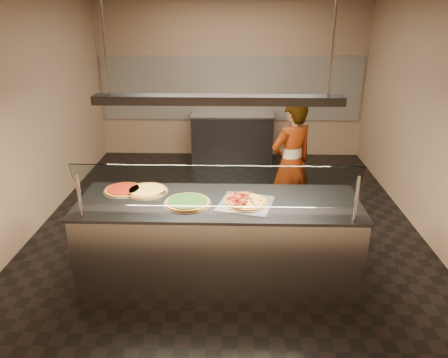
{
  "coord_description": "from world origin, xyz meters",
  "views": [
    {
      "loc": [
        0.11,
        -5.27,
        2.76
      ],
      "look_at": [
        -0.02,
        -0.92,
        1.02
      ],
      "focal_mm": 35.0,
      "sensor_mm": 36.0,
      "label": 1
    }
  ],
  "objects_px": {
    "prep_table": "(232,138)",
    "sneeze_guard": "(217,187)",
    "pizza_spinach": "(187,202)",
    "worker": "(291,164)",
    "serving_counter": "(219,242)",
    "pizza_cheese": "(147,190)",
    "half_pizza_sausage": "(256,201)",
    "pizza_spatula": "(152,191)",
    "heat_lamp_housing": "(218,100)",
    "half_pizza_pepperoni": "(235,200)",
    "perforated_tray": "(245,203)",
    "pizza_tomato": "(124,189)"
  },
  "relations": [
    {
      "from": "serving_counter",
      "to": "half_pizza_pepperoni",
      "type": "relative_size",
      "value": 6.24
    },
    {
      "from": "serving_counter",
      "to": "sneeze_guard",
      "type": "xyz_separation_m",
      "value": [
        0.0,
        -0.34,
        0.76
      ]
    },
    {
      "from": "perforated_tray",
      "to": "pizza_spinach",
      "type": "relative_size",
      "value": 1.29
    },
    {
      "from": "pizza_cheese",
      "to": "heat_lamp_housing",
      "type": "relative_size",
      "value": 0.2
    },
    {
      "from": "serving_counter",
      "to": "prep_table",
      "type": "xyz_separation_m",
      "value": [
        0.1,
        3.85,
        0.0
      ]
    },
    {
      "from": "prep_table",
      "to": "heat_lamp_housing",
      "type": "xyz_separation_m",
      "value": [
        -0.1,
        -3.85,
        1.48
      ]
    },
    {
      "from": "half_pizza_pepperoni",
      "to": "perforated_tray",
      "type": "bearing_deg",
      "value": -0.09
    },
    {
      "from": "prep_table",
      "to": "heat_lamp_housing",
      "type": "relative_size",
      "value": 0.65
    },
    {
      "from": "serving_counter",
      "to": "half_pizza_sausage",
      "type": "relative_size",
      "value": 6.24
    },
    {
      "from": "perforated_tray",
      "to": "prep_table",
      "type": "height_order",
      "value": "perforated_tray"
    },
    {
      "from": "sneeze_guard",
      "to": "perforated_tray",
      "type": "height_order",
      "value": "sneeze_guard"
    },
    {
      "from": "pizza_cheese",
      "to": "perforated_tray",
      "type": "bearing_deg",
      "value": -14.54
    },
    {
      "from": "sneeze_guard",
      "to": "serving_counter",
      "type": "bearing_deg",
      "value": 90.0
    },
    {
      "from": "half_pizza_sausage",
      "to": "prep_table",
      "type": "distance_m",
      "value": 3.94
    },
    {
      "from": "serving_counter",
      "to": "half_pizza_sausage",
      "type": "bearing_deg",
      "value": -7.85
    },
    {
      "from": "sneeze_guard",
      "to": "prep_table",
      "type": "bearing_deg",
      "value": 88.69
    },
    {
      "from": "perforated_tray",
      "to": "prep_table",
      "type": "distance_m",
      "value": 3.93
    },
    {
      "from": "worker",
      "to": "serving_counter",
      "type": "bearing_deg",
      "value": 26.03
    },
    {
      "from": "half_pizza_pepperoni",
      "to": "worker",
      "type": "height_order",
      "value": "worker"
    },
    {
      "from": "pizza_spatula",
      "to": "prep_table",
      "type": "relative_size",
      "value": 0.18
    },
    {
      "from": "pizza_cheese",
      "to": "worker",
      "type": "bearing_deg",
      "value": 35.08
    },
    {
      "from": "pizza_spinach",
      "to": "worker",
      "type": "relative_size",
      "value": 0.28
    },
    {
      "from": "half_pizza_pepperoni",
      "to": "half_pizza_sausage",
      "type": "bearing_deg",
      "value": -0.3
    },
    {
      "from": "half_pizza_sausage",
      "to": "pizza_spatula",
      "type": "relative_size",
      "value": 1.69
    },
    {
      "from": "pizza_cheese",
      "to": "pizza_tomato",
      "type": "height_order",
      "value": "same"
    },
    {
      "from": "pizza_spatula",
      "to": "heat_lamp_housing",
      "type": "height_order",
      "value": "heat_lamp_housing"
    },
    {
      "from": "half_pizza_sausage",
      "to": "sneeze_guard",
      "type": "bearing_deg",
      "value": -141.44
    },
    {
      "from": "heat_lamp_housing",
      "to": "worker",
      "type": "bearing_deg",
      "value": 57.27
    },
    {
      "from": "sneeze_guard",
      "to": "heat_lamp_housing",
      "type": "height_order",
      "value": "heat_lamp_housing"
    },
    {
      "from": "prep_table",
      "to": "worker",
      "type": "distance_m",
      "value": 2.62
    },
    {
      "from": "pizza_spinach",
      "to": "pizza_cheese",
      "type": "xyz_separation_m",
      "value": [
        -0.46,
        0.29,
        -0.0
      ]
    },
    {
      "from": "half_pizza_pepperoni",
      "to": "heat_lamp_housing",
      "type": "relative_size",
      "value": 0.2
    },
    {
      "from": "sneeze_guard",
      "to": "half_pizza_pepperoni",
      "type": "xyz_separation_m",
      "value": [
        0.17,
        0.29,
        -0.26
      ]
    },
    {
      "from": "perforated_tray",
      "to": "pizza_spatula",
      "type": "xyz_separation_m",
      "value": [
        -0.97,
        0.23,
        0.02
      ]
    },
    {
      "from": "pizza_spinach",
      "to": "pizza_cheese",
      "type": "relative_size",
      "value": 1.05
    },
    {
      "from": "pizza_spatula",
      "to": "prep_table",
      "type": "distance_m",
      "value": 3.79
    },
    {
      "from": "half_pizza_sausage",
      "to": "pizza_spatula",
      "type": "bearing_deg",
      "value": 167.9
    },
    {
      "from": "serving_counter",
      "to": "worker",
      "type": "distance_m",
      "value": 1.68
    },
    {
      "from": "pizza_tomato",
      "to": "pizza_spatula",
      "type": "xyz_separation_m",
      "value": [
        0.31,
        -0.06,
        0.01
      ]
    },
    {
      "from": "sneeze_guard",
      "to": "pizza_cheese",
      "type": "bearing_deg",
      "value": 143.78
    },
    {
      "from": "half_pizza_sausage",
      "to": "half_pizza_pepperoni",
      "type": "bearing_deg",
      "value": 179.7
    },
    {
      "from": "pizza_tomato",
      "to": "prep_table",
      "type": "bearing_deg",
      "value": 72.88
    },
    {
      "from": "pizza_spinach",
      "to": "heat_lamp_housing",
      "type": "relative_size",
      "value": 0.21
    },
    {
      "from": "pizza_spatula",
      "to": "pizza_cheese",
      "type": "bearing_deg",
      "value": 147.65
    },
    {
      "from": "pizza_cheese",
      "to": "heat_lamp_housing",
      "type": "distance_m",
      "value": 1.28
    },
    {
      "from": "serving_counter",
      "to": "sneeze_guard",
      "type": "bearing_deg",
      "value": -90.0
    },
    {
      "from": "prep_table",
      "to": "sneeze_guard",
      "type": "bearing_deg",
      "value": -91.31
    },
    {
      "from": "pizza_spinach",
      "to": "pizza_spatula",
      "type": "relative_size",
      "value": 1.77
    },
    {
      "from": "sneeze_guard",
      "to": "pizza_spinach",
      "type": "relative_size",
      "value": 5.46
    },
    {
      "from": "perforated_tray",
      "to": "pizza_spinach",
      "type": "xyz_separation_m",
      "value": [
        -0.58,
        -0.02,
        0.01
      ]
    }
  ]
}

